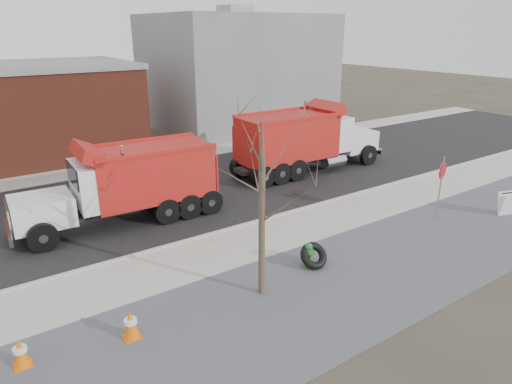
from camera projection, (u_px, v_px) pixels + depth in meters
ground at (292, 234)px, 16.73m from camera, size 120.00×120.00×0.00m
gravel_verge at (363, 274)px, 14.02m from camera, size 60.00×5.00×0.03m
sidewalk at (288, 231)px, 16.91m from camera, size 60.00×2.50×0.06m
curb at (267, 219)px, 17.91m from camera, size 60.00×0.15×0.11m
road at (208, 187)px, 21.60m from camera, size 60.00×9.40×0.02m
far_sidewalk at (160, 159)px, 26.01m from camera, size 60.00×2.00×0.06m
building_grey at (236, 71)px, 34.09m from camera, size 12.00×10.00×8.00m
bare_tree at (262, 184)px, 11.89m from camera, size 3.20×3.20×5.20m
fire_hydrant at (308, 256)px, 14.35m from camera, size 0.46×0.45×0.82m
truck_tire at (314, 256)px, 14.30m from camera, size 0.99×0.89×0.83m
stop_sign at (442, 177)px, 17.37m from camera, size 0.68×0.21×2.57m
sandwich_board at (507, 204)px, 18.18m from camera, size 0.80×0.64×0.97m
traffic_cone_near at (20, 353)px, 10.08m from camera, size 0.39×0.39×0.75m
traffic_cone_far at (131, 324)px, 11.01m from camera, size 0.41×0.41×0.79m
dump_truck_red_a at (304, 138)px, 23.36m from camera, size 8.63×2.47×3.48m
dump_truck_red_b at (128, 181)px, 17.27m from camera, size 7.72×2.56×3.25m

